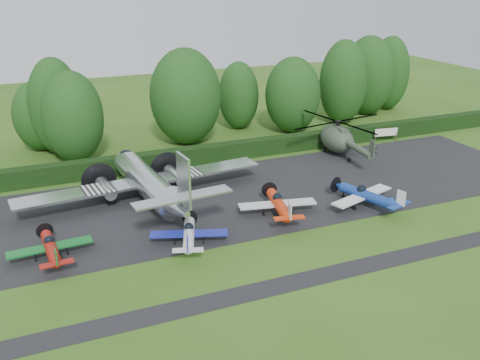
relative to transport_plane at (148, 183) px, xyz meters
name	(u,v)px	position (x,y,z in m)	size (l,w,h in m)	color
ground	(266,244)	(6.91, -11.75, -2.19)	(160.00, 160.00, 0.00)	#2D5518
apron	(223,199)	(6.91, -1.75, -2.19)	(70.00, 18.00, 0.01)	black
taxiway_verge	(301,281)	(6.91, -17.75, -2.19)	(70.00, 2.00, 0.00)	black
hedgerow	(189,164)	(6.91, 9.25, -2.19)	(90.00, 1.60, 2.00)	black
transport_plane	(148,183)	(0.00, 0.00, 0.00)	(24.49, 18.78, 7.85)	silver
light_plane_red	(51,248)	(-9.54, -7.58, -1.16)	(6.45, 6.78, 2.48)	#9E150E
light_plane_white	(189,234)	(1.00, -9.49, -1.17)	(6.34, 6.67, 2.44)	silver
light_plane_orange	(279,204)	(10.28, -7.20, -1.04)	(7.17, 7.54, 2.76)	red
light_plane_blue	(367,196)	(18.80, -8.69, -1.00)	(7.44, 7.82, 2.86)	navy
helicopter	(337,136)	(24.78, 6.04, 0.05)	(12.91, 15.12, 4.16)	#333D2F
sign_board	(386,133)	(33.33, 7.73, -0.96)	(3.23, 0.12, 1.82)	#3F3326
tree_1	(389,73)	(44.42, 22.38, 3.59)	(6.18, 6.18, 11.60)	black
tree_2	(343,82)	(33.05, 18.07, 3.83)	(6.83, 6.83, 12.06)	black
tree_3	(73,117)	(-4.87, 15.44, 3.13)	(6.98, 6.98, 10.66)	black
tree_4	(39,116)	(-8.25, 21.62, 2.16)	(6.37, 6.37, 8.73)	black
tree_5	(186,97)	(9.21, 17.31, 3.91)	(9.01, 9.01, 12.21)	black
tree_6	(368,75)	(39.55, 21.19, 3.80)	(7.96, 7.96, 11.99)	black
tree_7	(293,95)	(24.19, 16.71, 2.97)	(7.51, 7.51, 10.34)	black
tree_9	(239,96)	(18.05, 21.13, 2.51)	(5.61, 5.61, 9.44)	black
tree_10	(56,107)	(-6.33, 19.18, 3.65)	(6.39, 6.39, 11.71)	black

